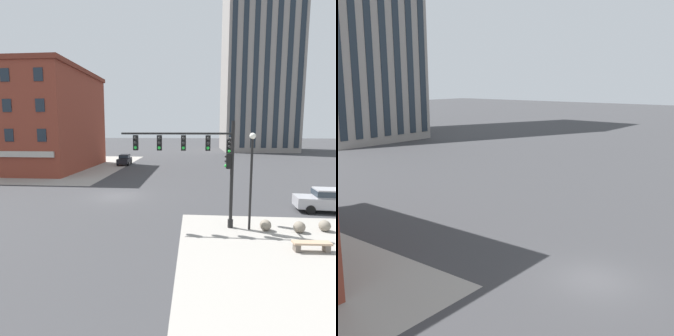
% 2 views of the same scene
% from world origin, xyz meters
% --- Properties ---
extents(ground_plane, '(320.00, 320.00, 0.00)m').
position_xyz_m(ground_plane, '(0.00, 0.00, 0.00)').
color(ground_plane, '#38383A').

